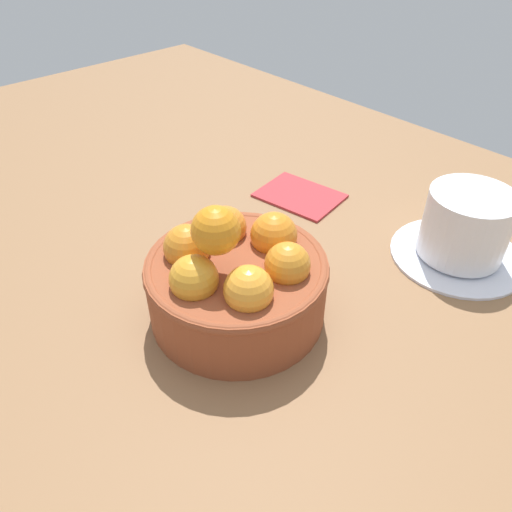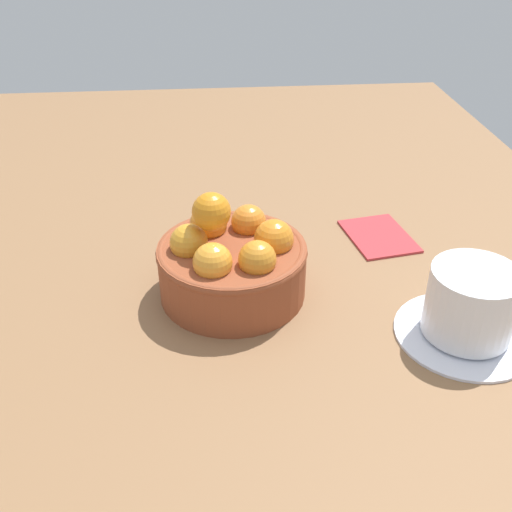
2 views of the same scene
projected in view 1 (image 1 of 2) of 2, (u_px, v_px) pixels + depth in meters
The scene contains 4 objects.
ground_plane at pixel (238, 330), 45.35cm from camera, with size 144.07×93.10×4.59cm, color brown.
terracotta_bowl at pixel (236, 279), 41.50cm from camera, with size 15.22×15.22×11.60cm.
coffee_cup at pixel (464, 230), 48.24cm from camera, with size 13.08×13.08×7.23cm.
folded_napkin at pixel (300, 195), 59.17cm from camera, with size 9.33×7.05×0.60cm, color #B23338.
Camera 1 is at (-24.37, 20.13, 30.97)cm, focal length 35.02 mm.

